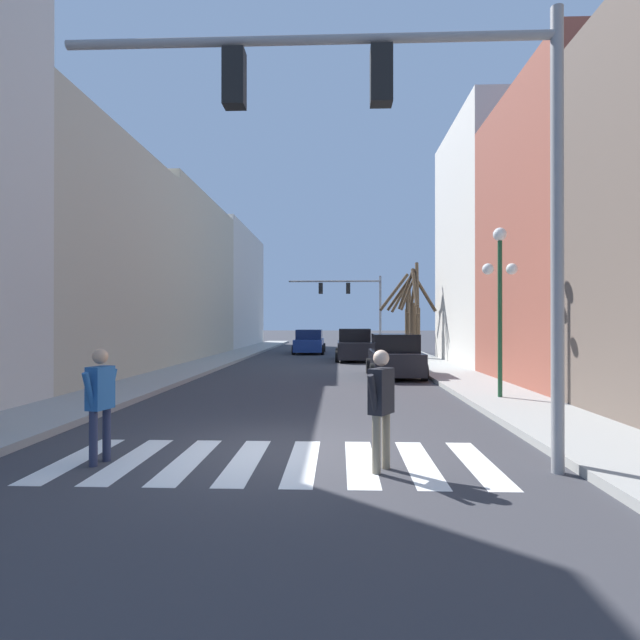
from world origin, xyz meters
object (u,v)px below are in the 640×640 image
Objects in this scene: car_driving_away_lane at (309,342)px; street_tree_right_far at (413,316)px; car_driving_toward_lane at (395,357)px; pedestrian_crossing_street at (100,396)px; street_tree_right_near at (415,311)px; car_parked_left_far at (354,346)px; traffic_signal_far at (352,296)px; pedestrian_near_right_corner at (381,399)px; street_lamp_right_corner at (500,278)px; street_tree_left_far at (406,315)px; traffic_signal_near at (413,135)px.

car_driving_away_lane is 0.95× the size of street_tree_right_far.
pedestrian_crossing_street is at bearing 154.57° from car_driving_toward_lane.
car_parked_left_far is at bearing -175.43° from street_tree_right_near.
street_tree_right_near is (6.41, -6.11, 2.00)m from car_driving_away_lane.
street_tree_right_near is at bearing -70.86° from traffic_signal_far.
pedestrian_near_right_corner is at bearing 5.60° from car_driving_away_lane.
street_lamp_right_corner is 2.60× the size of pedestrian_crossing_street.
car_driving_away_lane is at bearing 16.13° from car_driving_toward_lane.
pedestrian_near_right_corner is at bearing 99.42° from pedestrian_crossing_street.
car_driving_toward_lane is 12.30m from street_tree_left_far.
car_driving_away_lane is at bearing 24.63° from car_parked_left_far.
car_driving_toward_lane is (1.20, -18.29, -3.38)m from traffic_signal_far.
street_tree_right_near reaches higher than street_lamp_right_corner.
traffic_signal_near reaches higher than car_parked_left_far.
car_driving_away_lane is 27.22m from pedestrian_crossing_street.
pedestrian_near_right_corner is (-0.46, -0.00, -3.85)m from traffic_signal_near.
pedestrian_crossing_street is at bearing -107.96° from street_tree_left_far.
street_tree_right_far is (-0.15, 14.74, -0.88)m from street_lamp_right_corner.
pedestrian_near_right_corner is 4.28m from pedestrian_crossing_street.
pedestrian_crossing_street is at bearing -142.60° from street_lamp_right_corner.
pedestrian_crossing_street is (-4.52, -20.78, 0.21)m from car_parked_left_far.
car_driving_toward_lane is (1.14, 12.57, -4.11)m from traffic_signal_near.
street_lamp_right_corner is 14.94m from street_tree_right_near.
pedestrian_near_right_corner is 21.44m from street_tree_right_far.
traffic_signal_far is 10.42m from street_tree_right_far.
street_tree_right_near is (3.48, 0.28, 1.94)m from car_parked_left_far.
car_driving_toward_lane is 12.68m from pedestrian_near_right_corner.
street_lamp_right_corner is 7.72m from pedestrian_near_right_corner.
car_parked_left_far is 2.67× the size of pedestrian_near_right_corner.
pedestrian_near_right_corner reaches higher than car_driving_away_lane.
car_driving_toward_lane is 0.80× the size of street_tree_left_far.
street_tree_right_near reaches higher than street_tree_left_far.
street_tree_right_far is (3.12, 21.08, -2.40)m from traffic_signal_near.
car_driving_toward_lane is at bearing -99.54° from street_tree_left_far.
car_parked_left_far reaches higher than pedestrian_near_right_corner.
street_tree_right_near is (-0.01, 14.93, -0.60)m from street_lamp_right_corner.
street_tree_left_far reaches higher than car_driving_away_lane.
car_driving_away_lane is at bearing -142.46° from pedestrian_near_right_corner.
street_tree_right_near reaches higher than car_driving_toward_lane.
traffic_signal_near is 1.42× the size of street_tree_left_far.
street_tree_right_near is at bearing -158.00° from pedestrian_near_right_corner.
traffic_signal_far is 7.24m from street_tree_left_far.
car_parked_left_far is (-0.22, 20.99, -4.06)m from traffic_signal_near.
pedestrian_near_right_corner is at bearing -120.48° from street_lamp_right_corner.
street_tree_right_far is at bearing 44.86° from car_driving_away_lane.
pedestrian_crossing_street is (-1.59, -27.17, 0.27)m from car_driving_away_lane.
street_lamp_right_corner is 14.77m from street_tree_right_far.
traffic_signal_far is at bearing 138.45° from car_driving_away_lane.
car_driving_toward_lane is at bearing 108.93° from street_lamp_right_corner.
car_parked_left_far is at bearing -90.90° from traffic_signal_far.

